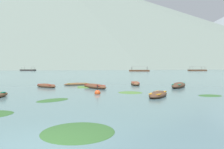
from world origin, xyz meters
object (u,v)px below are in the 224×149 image
rowboat_4 (77,84)px  rowboat_6 (46,86)px  rowboat_1 (158,94)px  ferry_1 (197,70)px  rowboat_3 (95,86)px  mooring_buoy (97,93)px  ferry_2 (28,70)px  rowboat_0 (179,85)px  rowboat_2 (135,83)px  ferry_0 (139,70)px

rowboat_4 → rowboat_6: 4.07m
rowboat_1 → rowboat_6: size_ratio=1.10×
rowboat_1 → ferry_1: 112.48m
rowboat_3 → ferry_1: ferry_1 is taller
rowboat_1 → mooring_buoy: size_ratio=3.71×
rowboat_6 → ferry_1: bearing=65.5°
rowboat_3 → rowboat_4: rowboat_3 is taller
rowboat_3 → ferry_2: size_ratio=0.38×
rowboat_0 → rowboat_2: (-4.67, 2.59, -0.03)m
ferry_1 → ferry_2: 95.89m
rowboat_6 → rowboat_3: bearing=-3.6°
rowboat_2 → rowboat_4: size_ratio=0.99×
rowboat_0 → mooring_buoy: mooring_buoy is taller
rowboat_6 → rowboat_4: bearing=48.7°
ferry_0 → mooring_buoy: bearing=-94.3°
ferry_0 → ferry_2: size_ratio=1.11×
ferry_2 → rowboat_0: bearing=-55.8°
rowboat_0 → ferry_2: ferry_2 is taller
rowboat_1 → rowboat_3: size_ratio=0.95×
rowboat_3 → rowboat_2: bearing=44.6°
rowboat_1 → rowboat_4: size_ratio=1.04×
rowboat_6 → ferry_0: size_ratio=0.30×
ferry_2 → mooring_buoy: bearing=-60.9°
rowboat_0 → rowboat_3: bearing=-169.4°
rowboat_6 → ferry_2: bearing=117.5°
rowboat_0 → rowboat_2: rowboat_0 is taller
ferry_2 → rowboat_6: bearing=-62.5°
rowboat_0 → ferry_2: size_ratio=0.48×
rowboat_6 → ferry_1: (45.94, 100.63, 0.29)m
rowboat_2 → ferry_1: 103.24m
rowboat_2 → mooring_buoy: (-3.24, -9.31, -0.08)m
rowboat_2 → rowboat_6: bearing=-158.0°
ferry_1 → mooring_buoy: size_ratio=11.36×
ferry_0 → ferry_1: size_ratio=1.00×
ferry_1 → ferry_2: size_ratio=1.11×
rowboat_0 → rowboat_3: 9.16m
rowboat_3 → ferry_1: (40.51, 100.97, 0.27)m
rowboat_2 → mooring_buoy: 9.86m
ferry_1 → ferry_0: bearing=-155.6°
rowboat_3 → ferry_2: (-55.26, 96.23, 0.27)m
rowboat_2 → rowboat_4: (-7.07, -0.88, -0.06)m
rowboat_1 → rowboat_6: bearing=150.5°
ferry_0 → ferry_1: bearing=24.4°
rowboat_0 → ferry_0: 84.50m
rowboat_0 → rowboat_2: bearing=151.0°
rowboat_4 → rowboat_6: (-2.68, -3.06, 0.04)m
rowboat_0 → rowboat_6: size_ratio=1.44×
ferry_1 → rowboat_0: bearing=-107.6°
rowboat_3 → mooring_buoy: 5.15m
mooring_buoy → rowboat_3: bearing=102.3°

